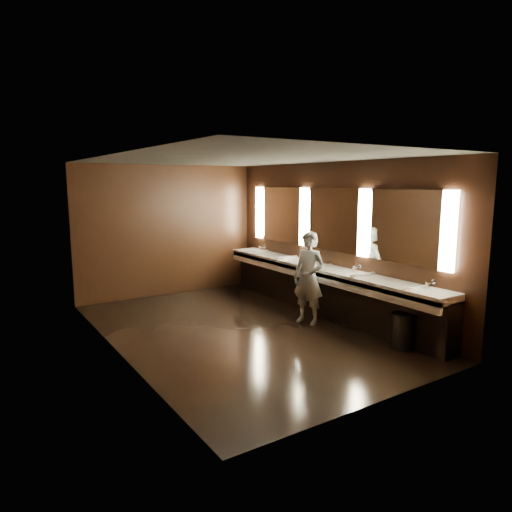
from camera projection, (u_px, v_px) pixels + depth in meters
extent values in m
plane|color=black|center=(240.00, 330.00, 7.58)|extent=(6.00, 6.00, 0.00)
cube|color=#2D2D2B|center=(239.00, 158.00, 7.14)|extent=(4.00, 6.00, 0.02)
cube|color=black|center=(168.00, 231.00, 9.84)|extent=(4.00, 0.02, 2.80)
cube|color=black|center=(385.00, 280.00, 4.88)|extent=(4.00, 0.02, 2.80)
cube|color=black|center=(116.00, 258.00, 6.28)|extent=(0.02, 6.00, 2.80)
cube|color=black|center=(332.00, 239.00, 8.44)|extent=(0.02, 6.00, 2.80)
cube|color=black|center=(324.00, 292.00, 8.50)|extent=(0.36, 5.40, 0.81)
cube|color=white|center=(320.00, 269.00, 8.38)|extent=(0.55, 5.40, 0.12)
cube|color=white|center=(310.00, 275.00, 8.26)|extent=(0.06, 5.40, 0.18)
cylinder|color=silver|center=(430.00, 282.00, 6.64)|extent=(0.18, 0.04, 0.04)
cylinder|color=silver|center=(357.00, 267.00, 7.85)|extent=(0.18, 0.04, 0.04)
cylinder|color=silver|center=(303.00, 256.00, 9.06)|extent=(0.18, 0.04, 0.04)
cylinder|color=silver|center=(262.00, 247.00, 10.28)|extent=(0.18, 0.04, 0.04)
cube|color=#FFF0C2|center=(449.00, 231.00, 6.38)|extent=(0.06, 0.22, 1.15)
cube|color=white|center=(403.00, 227.00, 7.05)|extent=(0.03, 1.32, 1.15)
cube|color=#FFF0C2|center=(364.00, 223.00, 7.71)|extent=(0.06, 0.23, 1.15)
cube|color=white|center=(332.00, 220.00, 8.38)|extent=(0.03, 1.32, 1.15)
cube|color=#FFF0C2|center=(304.00, 217.00, 9.03)|extent=(0.06, 0.23, 1.15)
cube|color=white|center=(281.00, 215.00, 9.70)|extent=(0.03, 1.32, 1.15)
cube|color=#FFF0C2|center=(259.00, 213.00, 10.35)|extent=(0.06, 0.22, 1.15)
imported|color=#8CBAD0|center=(309.00, 278.00, 7.85)|extent=(0.55, 0.68, 1.60)
cylinder|color=black|center=(403.00, 331.00, 6.71)|extent=(0.42, 0.42, 0.53)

